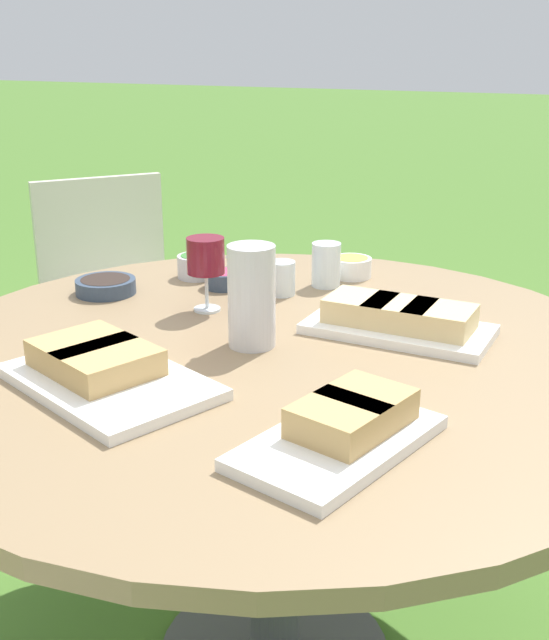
# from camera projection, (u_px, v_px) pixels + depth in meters

# --- Properties ---
(dining_table) EXTENTS (1.47, 1.47, 0.75)m
(dining_table) POSITION_uv_depth(u_px,v_px,m) (275.00, 391.00, 1.61)
(dining_table) COLOR #4C4C51
(dining_table) RESTS_ON ground_plane
(chair_near_left) EXTENTS (0.60, 0.61, 0.89)m
(chair_near_left) POSITION_uv_depth(u_px,v_px,m) (113.00, 290.00, 2.70)
(chair_near_left) COLOR beige
(chair_near_left) RESTS_ON ground_plane
(water_pitcher) EXTENTS (0.10, 0.09, 0.20)m
(water_pitcher) POSITION_uv_depth(u_px,v_px,m) (252.00, 296.00, 1.56)
(water_pitcher) COLOR silver
(water_pitcher) RESTS_ON dining_table
(wine_glass) EXTENTS (0.08, 0.08, 0.17)m
(wine_glass) POSITION_uv_depth(u_px,v_px,m) (206.00, 258.00, 1.76)
(wine_glass) COLOR silver
(wine_glass) RESTS_ON dining_table
(platter_bread_main) EXTENTS (0.38, 0.21, 0.07)m
(platter_bread_main) POSITION_uv_depth(u_px,v_px,m) (399.00, 319.00, 1.65)
(platter_bread_main) COLOR white
(platter_bread_main) RESTS_ON dining_table
(platter_charcuterie) EXTENTS (0.27, 0.37, 0.07)m
(platter_charcuterie) POSITION_uv_depth(u_px,v_px,m) (345.00, 427.00, 1.20)
(platter_charcuterie) COLOR white
(platter_charcuterie) RESTS_ON dining_table
(platter_sandwich_side) EXTENTS (0.44, 0.37, 0.07)m
(platter_sandwich_side) POSITION_uv_depth(u_px,v_px,m) (102.00, 369.00, 1.41)
(platter_sandwich_side) COLOR white
(platter_sandwich_side) RESTS_ON dining_table
(bowl_fries) EXTENTS (0.10, 0.10, 0.05)m
(bowl_fries) POSITION_uv_depth(u_px,v_px,m) (351.00, 266.00, 2.04)
(bowl_fries) COLOR white
(bowl_fries) RESTS_ON dining_table
(bowl_salad) EXTENTS (0.10, 0.10, 0.06)m
(bowl_salad) POSITION_uv_depth(u_px,v_px,m) (197.00, 265.00, 2.04)
(bowl_salad) COLOR silver
(bowl_salad) RESTS_ON dining_table
(bowl_olives) EXTENTS (0.14, 0.14, 0.04)m
(bowl_olives) POSITION_uv_depth(u_px,v_px,m) (106.00, 285.00, 1.91)
(bowl_olives) COLOR #334256
(bowl_olives) RESTS_ON dining_table
(bowl_dip_red) EXTENTS (0.10, 0.10, 0.04)m
(bowl_dip_red) POSITION_uv_depth(u_px,v_px,m) (224.00, 279.00, 1.96)
(bowl_dip_red) COLOR #334256
(bowl_dip_red) RESTS_ON dining_table
(cup_water_near) EXTENTS (0.07, 0.07, 0.08)m
(cup_water_near) POSITION_uv_depth(u_px,v_px,m) (282.00, 278.00, 1.90)
(cup_water_near) COLOR silver
(cup_water_near) RESTS_ON dining_table
(cup_water_far) EXTENTS (0.07, 0.07, 0.11)m
(cup_water_far) POSITION_uv_depth(u_px,v_px,m) (326.00, 265.00, 1.96)
(cup_water_far) COLOR silver
(cup_water_far) RESTS_ON dining_table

